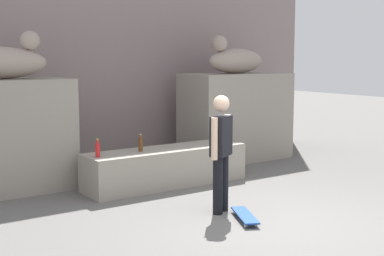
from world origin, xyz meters
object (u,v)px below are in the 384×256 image
Objects in this scene: skateboard at (245,215)px; skater at (221,148)px; bottle_brown at (141,144)px; bottle_red at (98,150)px; statue_reclining_right at (235,60)px.

skater is at bearing 30.68° from skateboard.
skater is 5.79× the size of bottle_brown.
skater is 5.78× the size of bottle_red.
bottle_brown is at bearing 69.50° from skater.
statue_reclining_right is 4.14m from bottle_red.
statue_reclining_right is at bearing -11.80° from skateboard.
bottle_red is 0.81m from bottle_brown.
skateboard is 2.44m from bottle_brown.
bottle_brown is at bearing 5.49° from bottle_red.
statue_reclining_right reaches higher than bottle_brown.
statue_reclining_right is at bearing 19.55° from skater.
bottle_red is (-1.06, 1.76, -0.17)m from skater.
bottle_red is (-1.11, 2.25, 0.69)m from skateboard.
bottle_red is at bearing 92.73° from skater.
statue_reclining_right is 5.81× the size of bottle_red.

